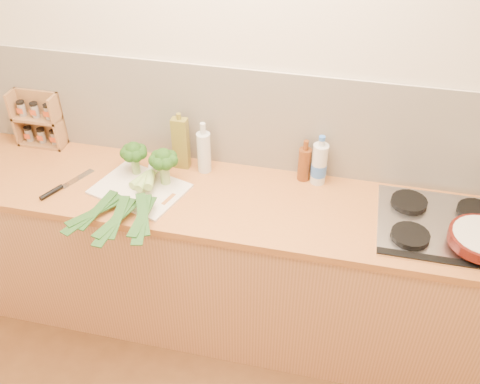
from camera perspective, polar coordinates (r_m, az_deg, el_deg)
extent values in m
plane|color=beige|center=(2.63, -0.16, 10.38)|extent=(3.50, 0.00, 3.50)
cube|color=silver|center=(2.68, -0.20, 7.82)|extent=(3.20, 0.02, 0.54)
cube|color=tan|center=(2.92, -1.47, -7.72)|extent=(3.20, 0.60, 0.86)
cube|color=#B16D34|center=(2.62, -1.62, -0.81)|extent=(3.20, 0.62, 0.04)
cube|color=silver|center=(2.59, 20.82, -3.47)|extent=(0.58, 0.50, 0.01)
cube|color=black|center=(2.42, 21.21, -6.87)|extent=(0.58, 0.04, 0.01)
cylinder|color=black|center=(2.47, 17.70, -4.48)|extent=(0.17, 0.17, 0.03)
cylinder|color=black|center=(2.65, 17.59, -1.05)|extent=(0.17, 0.17, 0.03)
cylinder|color=black|center=(2.71, 23.84, -1.90)|extent=(0.17, 0.17, 0.03)
cube|color=white|center=(2.68, -10.63, 0.30)|extent=(0.50, 0.43, 0.01)
cylinder|color=#8CAC64|center=(2.76, -11.06, 2.77)|extent=(0.04, 0.04, 0.09)
sphere|color=#13390F|center=(2.71, -11.30, 4.42)|extent=(0.08, 0.08, 0.08)
sphere|color=#13390F|center=(2.71, -10.51, 4.08)|extent=(0.06, 0.06, 0.06)
sphere|color=#13390F|center=(2.73, -10.57, 4.46)|extent=(0.06, 0.06, 0.06)
sphere|color=#13390F|center=(2.75, -11.14, 4.62)|extent=(0.06, 0.06, 0.06)
sphere|color=#13390F|center=(2.74, -11.81, 4.44)|extent=(0.06, 0.06, 0.06)
sphere|color=#13390F|center=(2.72, -12.07, 4.06)|extent=(0.06, 0.06, 0.06)
sphere|color=#13390F|center=(2.69, -11.73, 3.76)|extent=(0.06, 0.06, 0.06)
sphere|color=#13390F|center=(2.69, -11.03, 3.77)|extent=(0.06, 0.06, 0.06)
cylinder|color=#8CAC64|center=(2.67, -8.01, 1.86)|extent=(0.05, 0.05, 0.10)
sphere|color=#13390F|center=(2.61, -8.20, 3.72)|extent=(0.09, 0.09, 0.09)
sphere|color=#13390F|center=(2.60, -7.33, 3.35)|extent=(0.07, 0.07, 0.07)
sphere|color=#13390F|center=(2.63, -7.43, 3.77)|extent=(0.07, 0.07, 0.07)
sphere|color=#13390F|center=(2.65, -8.08, 3.95)|extent=(0.07, 0.07, 0.07)
sphere|color=#13390F|center=(2.64, -8.80, 3.76)|extent=(0.07, 0.07, 0.07)
sphere|color=#13390F|center=(2.61, -9.06, 3.33)|extent=(0.07, 0.07, 0.07)
sphere|color=#13390F|center=(2.59, -8.65, 2.99)|extent=(0.07, 0.07, 0.07)
sphere|color=#13390F|center=(2.58, -7.88, 3.00)|extent=(0.07, 0.07, 0.07)
cylinder|color=white|center=(2.79, -8.16, 3.04)|extent=(0.09, 0.14, 0.04)
cylinder|color=#95C060|center=(2.71, -10.23, 1.54)|extent=(0.10, 0.18, 0.04)
cube|color=#193F16|center=(2.55, -15.13, -2.03)|extent=(0.20, 0.28, 0.02)
cube|color=#193F16|center=(2.54, -15.46, -2.23)|extent=(0.17, 0.33, 0.01)
cube|color=#193F16|center=(2.55, -14.98, -1.84)|extent=(0.09, 0.28, 0.02)
cylinder|color=white|center=(2.76, -8.91, 2.88)|extent=(0.05, 0.13, 0.04)
cylinder|color=#95C060|center=(2.66, -10.06, 1.28)|extent=(0.05, 0.16, 0.04)
cube|color=#193F16|center=(2.45, -13.01, -2.81)|extent=(0.12, 0.30, 0.02)
cube|color=#193F16|center=(2.44, -13.23, -3.07)|extent=(0.07, 0.34, 0.01)
cube|color=#193F16|center=(2.46, -12.92, -2.60)|extent=(0.08, 0.28, 0.02)
cylinder|color=white|center=(2.71, -9.36, 2.59)|extent=(0.06, 0.10, 0.04)
cylinder|color=#95C060|center=(2.63, -9.62, 1.28)|extent=(0.07, 0.13, 0.04)
cube|color=#193F16|center=(2.42, -10.37, -2.54)|extent=(0.06, 0.30, 0.02)
cube|color=#193F16|center=(2.40, -10.44, -2.81)|extent=(0.13, 0.34, 0.01)
cube|color=#193F16|center=(2.42, -10.35, -2.31)|extent=(0.16, 0.27, 0.02)
cube|color=silver|center=(2.84, -16.91, 1.38)|extent=(0.11, 0.19, 0.00)
cylinder|color=black|center=(2.77, -19.47, -0.03)|extent=(0.07, 0.13, 0.02)
cube|color=#A97C48|center=(3.13, -20.43, 7.60)|extent=(0.26, 0.02, 0.31)
cube|color=#A97C48|center=(3.17, -20.21, 4.93)|extent=(0.26, 0.10, 0.02)
cube|color=#A97C48|center=(3.10, -20.84, 7.38)|extent=(0.26, 0.10, 0.02)
cube|color=#A97C48|center=(3.17, -22.69, 7.37)|extent=(0.01, 0.10, 0.31)
cube|color=#A97C48|center=(3.04, -18.82, 7.04)|extent=(0.01, 0.10, 0.31)
cylinder|color=gray|center=(3.19, -21.58, 5.72)|extent=(0.04, 0.04, 0.07)
cylinder|color=gray|center=(3.15, -20.38, 5.60)|extent=(0.04, 0.04, 0.07)
cylinder|color=gray|center=(3.11, -19.16, 5.48)|extent=(0.04, 0.04, 0.07)
cylinder|color=gray|center=(3.12, -22.24, 8.18)|extent=(0.04, 0.04, 0.07)
cylinder|color=gray|center=(3.08, -21.02, 8.09)|extent=(0.04, 0.04, 0.07)
cylinder|color=gray|center=(3.04, -19.77, 7.99)|extent=(0.04, 0.04, 0.07)
cube|color=olive|center=(2.75, -6.33, 5.18)|extent=(0.08, 0.05, 0.28)
cylinder|color=olive|center=(2.66, -6.56, 8.02)|extent=(0.02, 0.02, 0.03)
cylinder|color=silver|center=(2.72, -3.86, 4.24)|extent=(0.07, 0.07, 0.22)
cylinder|color=silver|center=(2.65, -3.98, 6.76)|extent=(0.03, 0.03, 0.06)
cylinder|color=brown|center=(2.69, 6.87, 2.96)|extent=(0.06, 0.06, 0.18)
cylinder|color=brown|center=(2.62, 7.05, 4.98)|extent=(0.03, 0.03, 0.05)
cylinder|color=silver|center=(2.66, 8.45, 2.97)|extent=(0.08, 0.08, 0.22)
cylinder|color=silver|center=(2.59, 8.70, 5.22)|extent=(0.03, 0.03, 0.03)
cylinder|color=blue|center=(2.68, 8.39, 2.40)|extent=(0.08, 0.08, 0.07)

